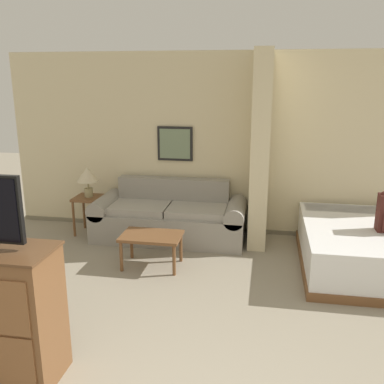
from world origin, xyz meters
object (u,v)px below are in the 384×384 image
object	(u,v)px
coffee_table	(151,239)
table_lamp	(88,176)
couch	(170,218)
bed	(368,247)

from	to	relation	value
coffee_table	table_lamp	distance (m)	1.63
couch	coffee_table	xyz separation A→B (m)	(-0.00, -0.97, 0.05)
couch	coffee_table	distance (m)	0.97
coffee_table	table_lamp	size ratio (longest dim) A/B	1.63
coffee_table	bed	distance (m)	2.61
coffee_table	bed	size ratio (longest dim) A/B	0.38
table_lamp	coffee_table	bearing A→B (deg)	-38.87
couch	bed	world-z (taller)	couch
couch	table_lamp	xyz separation A→B (m)	(-1.20, 0.00, 0.56)
couch	coffee_table	world-z (taller)	couch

